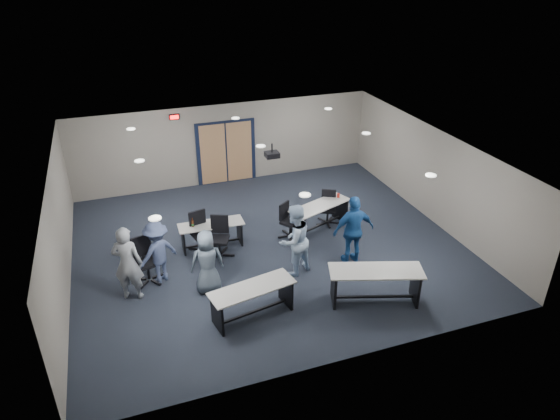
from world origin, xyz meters
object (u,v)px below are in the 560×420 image
object	(u,v)px
table_front_left	(252,297)
person_lightblue	(294,240)
chair_back_b	(219,238)
chair_loose_left	(147,261)
chair_back_a	(202,233)
table_front_right	(375,280)
table_back_left	(211,231)
table_back_right	(320,212)
person_back	(158,252)
person_gray	(128,263)
chair_back_c	(290,221)
person_navy	(353,230)
chair_back_d	(328,208)
person_plaid	(207,262)

from	to	relation	value
table_front_left	person_lightblue	distance (m)	1.96
chair_back_b	chair_loose_left	size ratio (longest dim) A/B	0.97
chair_back_a	chair_back_b	xyz separation A→B (m)	(0.36, -0.41, -0.00)
table_front_right	table_back_left	world-z (taller)	table_back_left
table_front_left	chair_back_a	distance (m)	3.02
table_back_right	person_back	world-z (taller)	person_back
table_back_right	person_gray	distance (m)	5.53
chair_back_a	chair_back_b	bearing A→B (deg)	-60.97
table_back_right	chair_back_b	distance (m)	3.07
chair_back_b	chair_loose_left	distance (m)	1.92
chair_back_b	chair_back_c	bearing A→B (deg)	31.91
person_lightblue	table_front_left	bearing A→B (deg)	19.61
chair_back_c	person_gray	xyz separation A→B (m)	(-4.36, -1.34, 0.42)
person_navy	table_front_right	bearing A→B (deg)	81.86
chair_back_b	table_front_right	bearing A→B (deg)	-23.32
chair_back_d	person_back	size ratio (longest dim) A/B	0.63
table_front_left	person_plaid	bearing A→B (deg)	108.93
chair_back_b	person_navy	distance (m)	3.42
table_back_left	chair_loose_left	size ratio (longest dim) A/B	1.53
chair_loose_left	person_lightblue	distance (m)	3.53
table_front_right	table_back_left	size ratio (longest dim) A/B	1.26
table_back_right	person_navy	size ratio (longest dim) A/B	1.08
chair_back_c	person_back	size ratio (longest dim) A/B	0.63
chair_loose_left	chair_back_b	bearing A→B (deg)	-1.70
person_plaid	chair_back_c	bearing A→B (deg)	-145.27
chair_back_b	person_back	size ratio (longest dim) A/B	0.70
person_gray	person_plaid	bearing A→B (deg)	-171.00
table_front_left	table_back_right	world-z (taller)	table_back_right
chair_back_a	chair_back_c	world-z (taller)	chair_back_a
chair_back_c	person_plaid	distance (m)	3.14
person_lightblue	person_back	world-z (taller)	person_lightblue
table_front_right	chair_loose_left	distance (m)	5.33
chair_back_a	person_lightblue	size ratio (longest dim) A/B	0.60
person_lightblue	table_back_left	bearing A→B (deg)	-70.17
chair_loose_left	person_plaid	distance (m)	1.56
person_back	chair_back_d	bearing A→B (deg)	167.79
table_back_left	table_back_right	size ratio (longest dim) A/B	0.87
chair_loose_left	person_gray	world-z (taller)	person_gray
table_back_left	person_gray	world-z (taller)	person_gray
table_back_right	person_back	distance (m)	4.73
chair_back_d	chair_loose_left	distance (m)	5.35
chair_loose_left	person_plaid	xyz separation A→B (m)	(1.28, -0.86, 0.22)
chair_back_b	person_lightblue	world-z (taller)	person_lightblue
table_front_left	chair_loose_left	bearing A→B (deg)	122.73
chair_loose_left	person_lightblue	xyz separation A→B (m)	(3.42, -0.81, 0.35)
table_front_right	chair_loose_left	bearing A→B (deg)	170.38
table_front_left	chair_back_b	bearing A→B (deg)	82.05
table_front_right	person_gray	xyz separation A→B (m)	(-5.14, 1.97, 0.34)
table_front_right	person_lightblue	distance (m)	2.15
table_front_right	chair_loose_left	world-z (taller)	chair_loose_left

